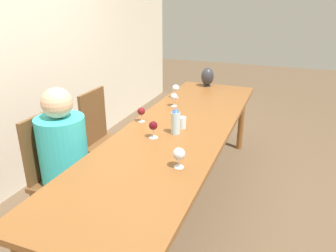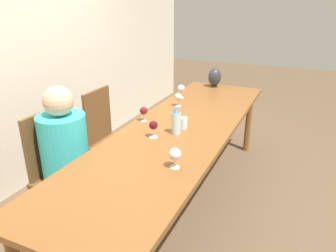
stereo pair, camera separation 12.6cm
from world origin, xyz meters
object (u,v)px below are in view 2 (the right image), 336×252
water_tumbler (183,123)px  wine_glass_3 (153,126)px  chair_far (110,137)px  person_near (67,157)px  water_bottle (176,121)px  vase (215,77)px  wine_glass_2 (175,154)px  chair_near (60,169)px  wine_glass_1 (181,89)px  wine_glass_0 (178,97)px  wine_glass_4 (144,111)px

water_tumbler → wine_glass_3: size_ratio=0.70×
chair_far → person_near: person_near is taller
water_bottle → vase: bearing=5.3°
wine_glass_2 → person_near: size_ratio=0.11×
person_near → chair_near: bearing=90.0°
water_tumbler → water_bottle: bearing=175.7°
wine_glass_1 → wine_glass_2: 1.55m
wine_glass_0 → person_near: person_near is taller
vase → wine_glass_2: 2.07m
person_near → water_tumbler: bearing=-49.6°
wine_glass_2 → person_near: person_near is taller
wine_glass_0 → wine_glass_1: wine_glass_1 is taller
vase → person_near: 2.10m
wine_glass_4 → water_tumbler: bearing=-91.7°
chair_far → wine_glass_2: bearing=-126.2°
water_tumbler → vase: size_ratio=0.42×
wine_glass_1 → wine_glass_3: (-1.07, -0.20, -0.01)m
wine_glass_0 → chair_far: chair_far is taller
wine_glass_4 → chair_near: 0.84m
wine_glass_1 → wine_glass_4: (-0.79, 0.03, -0.01)m
wine_glass_3 → wine_glass_4: 0.37m
water_bottle → chair_far: 0.92m
wine_glass_2 → chair_far: size_ratio=0.14×
water_tumbler → wine_glass_2: bearing=-162.8°
wine_glass_2 → wine_glass_0: bearing=21.6°
water_bottle → wine_glass_4: size_ratio=1.67×
chair_far → water_tumbler: bearing=-96.8°
wine_glass_4 → wine_glass_1: bearing=-2.4°
vase → wine_glass_2: (-2.04, -0.35, -0.02)m
wine_glass_1 → wine_glass_2: (-1.45, -0.55, -0.01)m
water_bottle → wine_glass_2: (-0.52, -0.21, -0.01)m
wine_glass_1 → wine_glass_3: bearing=-169.3°
wine_glass_1 → wine_glass_4: 0.79m
water_bottle → chair_far: (0.23, 0.81, -0.37)m
vase → wine_glass_4: 1.40m
water_tumbler → chair_far: bearing=83.2°
water_tumbler → person_near: person_near is taller
wine_glass_0 → chair_far: size_ratio=0.14×
wine_glass_3 → chair_near: size_ratio=0.14×
water_bottle → chair_near: 1.01m
chair_near → person_near: (0.00, -0.09, 0.13)m
vase → person_near: (-2.01, 0.57, -0.25)m
chair_near → chair_far: (0.71, 0.00, 0.00)m
chair_far → water_bottle: bearing=-105.8°
person_near → wine_glass_0: bearing=-22.0°
water_bottle → wine_glass_3: size_ratio=1.62×
wine_glass_1 → wine_glass_2: wine_glass_1 is taller
vase → water_tumbler: bearing=-173.8°
wine_glass_0 → wine_glass_3: wine_glass_3 is taller
water_bottle → wine_glass_1: bearing=19.8°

